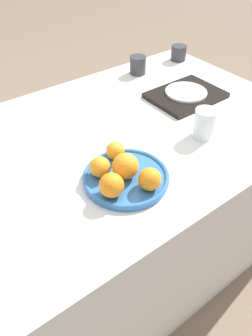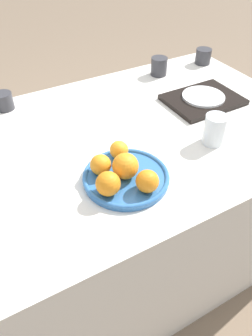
# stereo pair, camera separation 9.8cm
# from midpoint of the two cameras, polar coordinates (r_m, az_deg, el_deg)

# --- Properties ---
(ground_plane) EXTENTS (12.00, 12.00, 0.00)m
(ground_plane) POSITION_cam_midpoint_polar(r_m,az_deg,el_deg) (1.72, -3.84, -14.42)
(ground_plane) COLOR #7A6651
(table) EXTENTS (1.54, 0.94, 0.72)m
(table) POSITION_cam_midpoint_polar(r_m,az_deg,el_deg) (1.44, -4.47, -6.28)
(table) COLOR silver
(table) RESTS_ON ground_plane
(fruit_platter) EXTENTS (0.27, 0.27, 0.02)m
(fruit_platter) POSITION_cam_midpoint_polar(r_m,az_deg,el_deg) (1.01, -2.79, -1.73)
(fruit_platter) COLOR #336BAD
(fruit_platter) RESTS_ON table
(orange_0) EXTENTS (0.08, 0.08, 0.08)m
(orange_0) POSITION_cam_midpoint_polar(r_m,az_deg,el_deg) (0.98, -2.98, 0.21)
(orange_0) COLOR orange
(orange_0) RESTS_ON fruit_platter
(orange_1) EXTENTS (0.07, 0.07, 0.07)m
(orange_1) POSITION_cam_midpoint_polar(r_m,az_deg,el_deg) (0.94, 1.19, -2.10)
(orange_1) COLOR orange
(orange_1) RESTS_ON fruit_platter
(orange_2) EXTENTS (0.06, 0.06, 0.06)m
(orange_2) POSITION_cam_midpoint_polar(r_m,az_deg,el_deg) (1.05, -4.55, 2.93)
(orange_2) COLOR orange
(orange_2) RESTS_ON fruit_platter
(orange_3) EXTENTS (0.07, 0.07, 0.07)m
(orange_3) POSITION_cam_midpoint_polar(r_m,az_deg,el_deg) (0.92, -5.58, -3.15)
(orange_3) COLOR orange
(orange_3) RESTS_ON fruit_platter
(orange_4) EXTENTS (0.06, 0.06, 0.06)m
(orange_4) POSITION_cam_midpoint_polar(r_m,az_deg,el_deg) (0.99, -7.39, 0.05)
(orange_4) COLOR orange
(orange_4) RESTS_ON fruit_platter
(water_glass) EXTENTS (0.08, 0.08, 0.11)m
(water_glass) POSITION_cam_midpoint_polar(r_m,az_deg,el_deg) (1.19, 11.18, 7.53)
(water_glass) COLOR silver
(water_glass) RESTS_ON table
(serving_tray) EXTENTS (0.30, 0.23, 0.02)m
(serving_tray) POSITION_cam_midpoint_polar(r_m,az_deg,el_deg) (1.45, 8.43, 12.37)
(serving_tray) COLOR black
(serving_tray) RESTS_ON table
(side_plate) EXTENTS (0.18, 0.18, 0.01)m
(side_plate) POSITION_cam_midpoint_polar(r_m,az_deg,el_deg) (1.44, 8.49, 12.89)
(side_plate) COLOR white
(side_plate) RESTS_ON serving_tray
(cup_0) EXTENTS (0.08, 0.08, 0.07)m
(cup_0) POSITION_cam_midpoint_polar(r_m,az_deg,el_deg) (1.79, 7.52, 19.21)
(cup_0) COLOR #333338
(cup_0) RESTS_ON table
(cup_1) EXTENTS (0.08, 0.08, 0.08)m
(cup_1) POSITION_cam_midpoint_polar(r_m,az_deg,el_deg) (1.63, 0.29, 17.45)
(cup_1) COLOR #333338
(cup_1) RESTS_ON table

